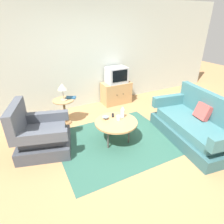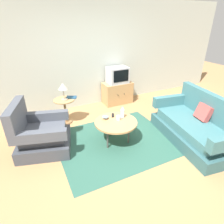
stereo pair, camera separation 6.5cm
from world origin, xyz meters
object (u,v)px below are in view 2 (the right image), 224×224
(tv_stand, at_px, (117,93))
(table_lamp, at_px, (63,87))
(book, at_px, (72,97))
(bowl, at_px, (105,118))
(couch, at_px, (196,127))
(armchair, at_px, (40,135))
(side_table, at_px, (65,106))
(coffee_table, at_px, (116,123))
(vase, at_px, (122,112))
(television, at_px, (118,75))
(tv_remote_dark, at_px, (113,115))
(mug, at_px, (119,118))

(tv_stand, relative_size, table_lamp, 2.06)
(tv_stand, bearing_deg, book, -161.49)
(bowl, bearing_deg, couch, -26.54)
(armchair, height_order, side_table, armchair)
(armchair, height_order, bowl, armchair)
(couch, height_order, coffee_table, couch)
(couch, xyz_separation_m, tv_stand, (-0.55, 2.36, 0.00))
(vase, bearing_deg, tv_stand, 65.72)
(vase, bearing_deg, bowl, 164.96)
(television, height_order, vase, television)
(book, bearing_deg, table_lamp, -140.25)
(tv_remote_dark, distance_m, book, 1.16)
(table_lamp, distance_m, book, 0.34)
(mug, distance_m, tv_remote_dark, 0.21)
(table_lamp, bearing_deg, side_table, 101.32)
(tv_stand, height_order, bowl, tv_stand)
(side_table, relative_size, book, 2.24)
(coffee_table, distance_m, book, 1.35)
(mug, height_order, book, book)
(couch, distance_m, television, 2.47)
(mug, bearing_deg, bowl, 146.91)
(coffee_table, bearing_deg, mug, 23.37)
(television, height_order, tv_remote_dark, television)
(side_table, height_order, mug, side_table)
(tv_stand, bearing_deg, tv_remote_dark, -120.55)
(armchair, height_order, mug, armchair)
(couch, relative_size, mug, 15.84)
(couch, bearing_deg, side_table, 58.23)
(couch, height_order, television, television)
(bowl, bearing_deg, armchair, 169.01)
(tv_stand, xyz_separation_m, television, (-0.00, -0.00, 0.52))
(bowl, bearing_deg, tv_remote_dark, 17.35)
(table_lamp, height_order, mug, table_lamp)
(coffee_table, height_order, bowl, bowl)
(side_table, distance_m, table_lamp, 0.47)
(television, relative_size, book, 2.11)
(television, relative_size, mug, 4.57)
(armchair, distance_m, couch, 3.03)
(couch, height_order, book, couch)
(couch, distance_m, vase, 1.51)
(vase, bearing_deg, side_table, 128.03)
(table_lamp, distance_m, mug, 1.44)
(coffee_table, bearing_deg, tv_remote_dark, 78.01)
(mug, bearing_deg, tv_remote_dark, 96.91)
(coffee_table, bearing_deg, television, 61.65)
(couch, xyz_separation_m, tv_remote_dark, (-1.43, 0.87, 0.18))
(tv_stand, bearing_deg, couch, -76.77)
(couch, xyz_separation_m, vase, (-1.29, 0.72, 0.28))
(book, bearing_deg, side_table, -149.45)
(coffee_table, relative_size, tv_stand, 1.01)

